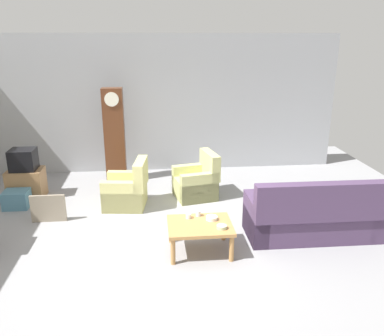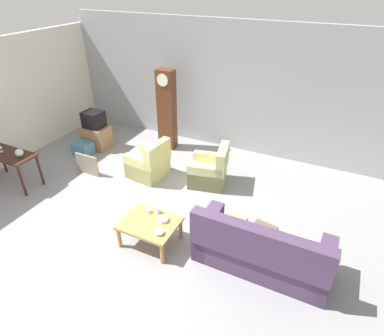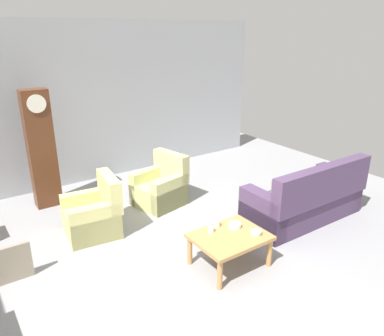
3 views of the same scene
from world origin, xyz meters
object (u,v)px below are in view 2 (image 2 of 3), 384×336
Objects in this scene: bowl_white_stacked at (163,220)px; bowl_shallow_green at (159,233)px; armchair_olive_far at (210,171)px; tv_stand_cabinet at (97,137)px; cup_white_porcelain at (148,211)px; armchair_olive_near at (149,164)px; glass_dome_cloche at (19,153)px; grandfather_clock at (167,110)px; storage_box_blue at (83,148)px; wine_glass_short at (0,147)px; framed_picture_leaning at (87,165)px; couch_floral at (261,251)px; tv_crt at (94,119)px; console_table_dark at (8,158)px; coffee_table_wood at (150,225)px; cup_blue_rimmed at (158,211)px.

bowl_shallow_green is (0.10, -0.31, -0.00)m from bowl_white_stacked.
armchair_olive_far is 2.04m from bowl_white_stacked.
tv_stand_cabinet reaches higher than cup_white_porcelain.
armchair_olive_near is 2.72m from glass_dome_cloche.
storage_box_blue is at bearing -143.54° from grandfather_clock.
framed_picture_leaning is at bearing 37.35° from wine_glass_short.
tv_stand_cabinet is at bearing -154.18° from grandfather_clock.
framed_picture_leaning is (-1.35, -0.55, -0.06)m from armchair_olive_near.
couch_floral is 4.39× the size of tv_crt.
wine_glass_short is at bearing 178.25° from bowl_white_stacked.
storage_box_blue is at bearing 137.56° from framed_picture_leaning.
wine_glass_short is (-1.35, -1.03, 0.63)m from framed_picture_leaning.
grandfather_clock is at bearing 52.05° from wine_glass_short.
coffee_table_wood is at bearing -3.98° from console_table_dark.
couch_floral is 12.45× the size of glass_dome_cloche.
cup_white_porcelain is (3.60, -0.04, -0.17)m from console_table_dark.
cup_blue_rimmed is at bearing -52.71° from armchair_olive_near.
console_table_dark is (-2.57, -1.58, 0.35)m from armchair_olive_near.
cup_blue_rimmed is at bearing 88.58° from coffee_table_wood.
tv_stand_cabinet is 0.51m from storage_box_blue.
cup_blue_rimmed is at bearing 141.34° from bowl_white_stacked.
cup_blue_rimmed is at bearing 0.34° from console_table_dark.
storage_box_blue is at bearing 148.94° from coffee_table_wood.
tv_crt is at bearing 142.62° from coffee_table_wood.
coffee_table_wood is 1.41× the size of tv_stand_cabinet.
coffee_table_wood is at bearing -146.20° from bowl_white_stacked.
couch_floral is 4.59m from grandfather_clock.
tv_stand_cabinet is at bearing 163.00° from armchair_olive_near.
console_table_dark reaches higher than tv_stand_cabinet.
couch_floral reaches higher than bowl_white_stacked.
tv_stand_cabinet is at bearing 145.72° from bowl_white_stacked.
storage_box_blue is (-0.06, -0.49, -0.13)m from tv_stand_cabinet.
bowl_shallow_green is (0.29, -0.46, -0.02)m from cup_blue_rimmed.
cup_blue_rimmed reaches higher than framed_picture_leaning.
tv_crt is 1.48m from framed_picture_leaning.
couch_floral is 1.01× the size of grandfather_clock.
tv_crt is at bearing 76.72° from console_table_dark.
grandfather_clock is 3.48× the size of framed_picture_leaning.
armchair_olive_near reaches higher than tv_stand_cabinet.
cup_blue_rimmed reaches higher than cup_white_porcelain.
tv_stand_cabinet is (-3.23, 2.47, -0.09)m from coffee_table_wood.
tv_stand_cabinet is 2.38m from wine_glass_short.
wine_glass_short is (-4.18, 0.43, 0.40)m from bowl_shallow_green.
glass_dome_cloche is at bearing 179.76° from couch_floral.
glass_dome_cloche is 1.99× the size of cup_white_porcelain.
tv_crt is (-3.43, 0.30, 0.50)m from armchair_olive_far.
glass_dome_cloche is (-3.56, -1.87, 0.55)m from armchair_olive_far.
framed_picture_leaning is 3.19m from bowl_shallow_green.
console_table_dark is 0.62× the size of grandfather_clock.
grandfather_clock is 4.35× the size of tv_crt.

